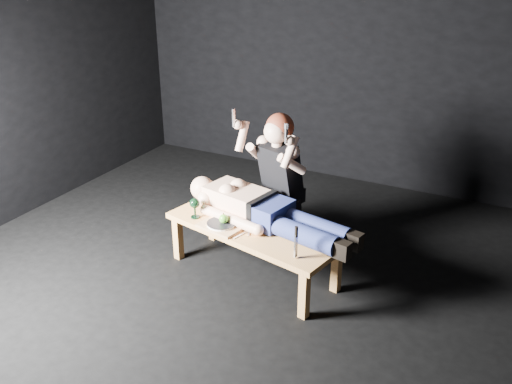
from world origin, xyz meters
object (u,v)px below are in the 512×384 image
at_px(serving_tray, 221,226).
at_px(goblet, 195,208).
at_px(kneeling_woman, 286,181).
at_px(table, 253,251).
at_px(lying_man, 267,209).
at_px(carving_knife, 296,243).

distance_m(serving_tray, goblet, 0.30).
height_order(kneeling_woman, goblet, kneeling_woman).
bearing_deg(table, lying_man, 68.52).
relative_size(table, kneeling_woman, 1.12).
distance_m(kneeling_woman, serving_tray, 0.74).
relative_size(table, goblet, 8.34).
bearing_deg(carving_knife, kneeling_woman, 130.90).
distance_m(lying_man, serving_tray, 0.41).
distance_m(table, lying_man, 0.39).
height_order(serving_tray, carving_knife, carving_knife).
bearing_deg(carving_knife, serving_tray, 179.19).
xyz_separation_m(serving_tray, carving_knife, (0.74, -0.17, 0.12)).
relative_size(lying_man, goblet, 8.83).
bearing_deg(serving_tray, goblet, 170.56).
bearing_deg(kneeling_woman, lying_man, -70.19).
height_order(serving_tray, goblet, goblet).
xyz_separation_m(kneeling_woman, goblet, (-0.58, -0.60, -0.14)).
bearing_deg(carving_knife, lying_man, 149.23).
height_order(lying_man, kneeling_woman, kneeling_woman).
distance_m(table, goblet, 0.62).
bearing_deg(table, serving_tray, -140.69).
bearing_deg(kneeling_woman, goblet, -116.50).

